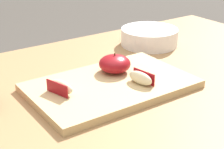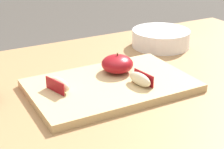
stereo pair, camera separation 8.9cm
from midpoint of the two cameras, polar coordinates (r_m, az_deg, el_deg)
dining_table at (r=0.94m, az=2.93°, el=-8.15°), size 1.45×0.86×0.77m
cutting_board at (r=0.90m, az=2.82°, el=-1.78°), size 0.40×0.25×0.02m
apple_half_skin_up at (r=0.95m, az=3.55°, el=1.64°), size 0.08×0.08×0.05m
apple_wedge_front at (r=0.85m, az=-5.49°, el=-1.64°), size 0.04×0.08×0.03m
apple_wedge_right at (r=0.88m, az=7.40°, el=-0.81°), size 0.04×0.07×0.03m
ceramic_fruit_bowl at (r=1.22m, az=9.86°, el=5.77°), size 0.19×0.19×0.06m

